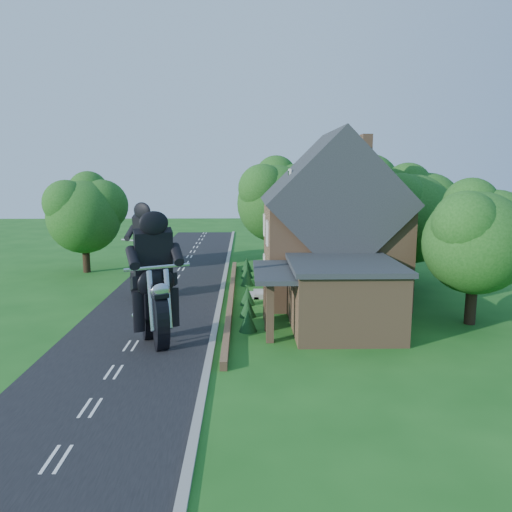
{
  "coord_description": "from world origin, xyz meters",
  "views": [
    {
      "loc": [
        5.17,
        -24.61,
        7.75
      ],
      "look_at": [
        5.82,
        4.74,
        2.8
      ],
      "focal_mm": 35.0,
      "sensor_mm": 36.0,
      "label": 1
    }
  ],
  "objects_px": {
    "garden_wall": "(231,297)",
    "annex": "(340,295)",
    "motorcycle_follow": "(147,284)",
    "house": "(331,228)",
    "motorcycle_lead": "(156,326)"
  },
  "relations": [
    {
      "from": "annex",
      "to": "motorcycle_follow",
      "type": "relative_size",
      "value": 3.68
    },
    {
      "from": "annex",
      "to": "motorcycle_follow",
      "type": "xyz_separation_m",
      "value": [
        -10.81,
        6.62,
        -0.88
      ]
    },
    {
      "from": "garden_wall",
      "to": "motorcycle_lead",
      "type": "height_order",
      "value": "motorcycle_lead"
    },
    {
      "from": "motorcycle_follow",
      "to": "annex",
      "type": "bearing_deg",
      "value": 178.48
    },
    {
      "from": "garden_wall",
      "to": "house",
      "type": "bearing_deg",
      "value": 9.17
    },
    {
      "from": "house",
      "to": "motorcycle_follow",
      "type": "relative_size",
      "value": 5.35
    },
    {
      "from": "house",
      "to": "motorcycle_follow",
      "type": "xyz_separation_m",
      "value": [
        -11.43,
        -0.18,
        -3.45
      ]
    },
    {
      "from": "garden_wall",
      "to": "motorcycle_lead",
      "type": "relative_size",
      "value": 11.23
    },
    {
      "from": "motorcycle_lead",
      "to": "motorcycle_follow",
      "type": "distance_m",
      "value": 8.96
    },
    {
      "from": "garden_wall",
      "to": "annex",
      "type": "height_order",
      "value": "annex"
    },
    {
      "from": "annex",
      "to": "motorcycle_follow",
      "type": "height_order",
      "value": "annex"
    },
    {
      "from": "motorcycle_lead",
      "to": "garden_wall",
      "type": "bearing_deg",
      "value": -138.5
    },
    {
      "from": "garden_wall",
      "to": "motorcycle_follow",
      "type": "bearing_deg",
      "value": 171.09
    },
    {
      "from": "motorcycle_lead",
      "to": "motorcycle_follow",
      "type": "xyz_separation_m",
      "value": [
        -2.07,
        8.72,
        -0.02
      ]
    },
    {
      "from": "garden_wall",
      "to": "annex",
      "type": "bearing_deg",
      "value": -46.16
    }
  ]
}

